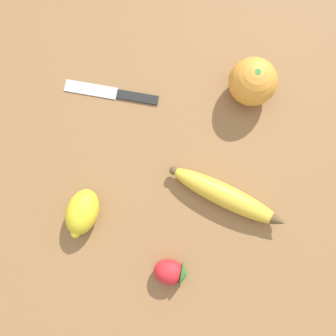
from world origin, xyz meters
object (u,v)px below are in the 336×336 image
Objects in this scene: strawberry at (172,272)px; lemon at (82,212)px; banana at (227,196)px; paring_knife at (115,93)px; orange at (253,82)px.

lemon is at bearing 156.09° from strawberry.
banana is 0.24m from lemon.
strawberry is 0.32m from paring_knife.
strawberry is (0.15, -0.03, 0.00)m from banana.
orange is 0.36m from lemon.
strawberry is at bearing -151.76° from paring_knife.
strawberry is at bearing -100.56° from banana.
paring_knife is (-0.21, -0.06, -0.02)m from lemon.
lemon is (-0.02, -0.17, 0.01)m from strawberry.
banana is at bearing 13.76° from orange.
paring_knife is at bearing 117.35° from strawberry.
orange reaches higher than banana.
orange is at bearing 75.60° from strawberry.
paring_knife is (-0.08, -0.26, -0.02)m from banana.
paring_knife is (0.11, -0.21, -0.04)m from orange.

